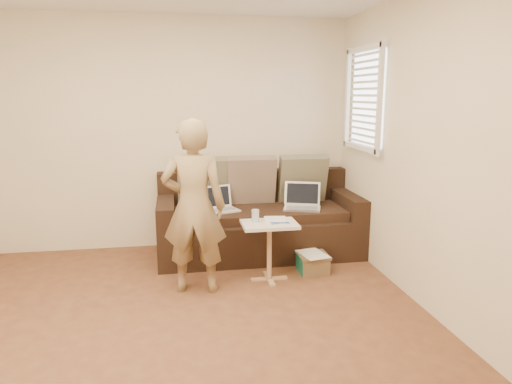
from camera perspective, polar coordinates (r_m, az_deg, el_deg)
The scene contains 17 objects.
floor at distance 3.59m, azimuth -9.16°, elevation -17.40°, with size 4.50×4.50×0.00m, color #582F20.
wall_back at distance 5.41m, azimuth -10.03°, elevation 6.92°, with size 4.00×4.00×0.00m, color beige.
wall_front at distance 0.99m, azimuth -9.32°, elevation -14.86°, with size 4.00×4.00×0.00m, color beige.
wall_right at distance 3.75m, azimuth 22.40°, elevation 4.12°, with size 4.50×4.50×0.00m, color beige.
window_blinds at distance 5.03m, azimuth 13.05°, elevation 11.02°, with size 0.12×0.88×1.08m, color white, non-canonical shape.
sofa at distance 5.17m, azimuth 0.37°, elevation -2.98°, with size 2.20×0.95×0.85m, color black, non-canonical shape.
pillow_left at distance 5.26m, azimuth -6.56°, elevation 1.28°, with size 0.55×0.14×0.55m, color #635F49, non-canonical shape.
pillow_mid at distance 5.30m, azimuth -0.59°, elevation 1.43°, with size 0.55×0.14×0.55m, color #796056, non-canonical shape.
pillow_right at distance 5.41m, azimuth 5.70°, elevation 1.61°, with size 0.55×0.14×0.55m, color #635F49, non-canonical shape.
laptop_silver at distance 5.11m, azimuth 5.63°, elevation -2.11°, with size 0.40×0.29×0.26m, color #B7BABC, non-canonical shape.
laptop_white at distance 5.01m, azimuth -4.31°, elevation -2.36°, with size 0.36×0.26×0.26m, color white, non-canonical shape.
person at distance 4.13m, azimuth -7.60°, elevation -1.80°, with size 0.57×0.39×1.56m, color olive.
side_table at distance 4.47m, azimuth 1.63°, elevation -7.28°, with size 0.52×0.36×0.57m, color silver, non-canonical shape.
drinking_glass at distance 4.39m, azimuth -0.08°, elevation -2.94°, with size 0.07×0.07×0.12m, color silver, non-canonical shape.
scissors at distance 4.35m, azimuth 2.95°, elevation -3.80°, with size 0.18×0.10×0.02m, color silver, non-canonical shape.
paper_on_table at distance 4.46m, azimuth 2.42°, elevation -3.45°, with size 0.21×0.30×0.00m, color white, non-canonical shape.
striped_box at distance 4.76m, azimuth 6.93°, elevation -8.56°, with size 0.30×0.30×0.19m, color #BB3A1C, non-canonical shape.
Camera 1 is at (0.00, -3.14, 1.74)m, focal length 32.77 mm.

